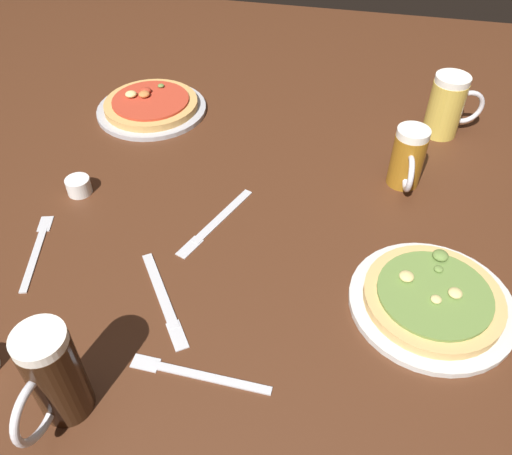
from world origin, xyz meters
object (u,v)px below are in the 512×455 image
ramekin_butter (79,186)px  fork_left (197,374)px  knife_right (216,222)px  beer_mug_amber (408,159)px  pizza_plate_near (433,299)px  pizza_plate_far (151,106)px  beer_mug_dark (447,106)px  fork_spare (37,249)px  knife_spare (163,299)px  beer_mug_pale (53,377)px

ramekin_butter → fork_left: (0.38, -0.37, -0.01)m
knife_right → beer_mug_amber: bearing=29.9°
pizza_plate_near → knife_right: (-0.42, 0.12, -0.01)m
pizza_plate_far → beer_mug_dark: (0.74, 0.06, 0.06)m
fork_left → fork_spare: 0.43m
fork_left → ramekin_butter: bearing=135.4°
beer_mug_amber → ramekin_butter: bearing=-165.2°
beer_mug_amber → knife_spare: size_ratio=0.69×
pizza_plate_far → beer_mug_pale: 0.84m
pizza_plate_near → knife_spare: (-0.46, -0.09, -0.01)m
fork_left → fork_spare: bearing=153.1°
beer_mug_amber → fork_left: beer_mug_amber is taller
fork_spare → beer_mug_amber: bearing=27.8°
pizza_plate_far → fork_spare: size_ratio=1.41×
beer_mug_dark → knife_spare: 0.82m
beer_mug_pale → knife_right: bearing=76.2°
knife_right → knife_spare: bearing=-99.9°
beer_mug_amber → beer_mug_pale: (-0.48, -0.65, 0.02)m
beer_mug_amber → ramekin_butter: size_ratio=2.62×
ramekin_butter → knife_right: (0.31, -0.03, -0.01)m
beer_mug_pale → fork_left: bearing=28.4°
beer_mug_dark → ramekin_butter: (-0.77, -0.41, -0.06)m
pizza_plate_far → beer_mug_dark: size_ratio=1.86×
beer_mug_amber → fork_spare: bearing=-152.2°
pizza_plate_near → beer_mug_pale: (-0.53, -0.31, 0.07)m
pizza_plate_near → beer_mug_amber: bearing=99.2°
beer_mug_amber → fork_left: (-0.30, -0.56, -0.06)m
pizza_plate_far → knife_right: pizza_plate_far is taller
ramekin_butter → fork_left: 0.53m
ramekin_butter → knife_spare: (0.28, -0.24, -0.01)m
ramekin_butter → beer_mug_dark: bearing=27.8°
knife_spare → beer_mug_dark: bearing=52.7°
pizza_plate_far → ramekin_butter: pizza_plate_far is taller
beer_mug_pale → knife_right: (0.11, 0.44, -0.08)m
pizza_plate_near → beer_mug_amber: size_ratio=2.09×
fork_spare → fork_left: bearing=-26.9°
pizza_plate_near → knife_right: size_ratio=1.27×
pizza_plate_near → pizza_plate_far: (-0.70, 0.51, 0.00)m
pizza_plate_near → pizza_plate_far: bearing=144.3°
pizza_plate_far → knife_spare: size_ratio=1.43×
fork_spare → pizza_plate_near: bearing=1.9°
pizza_plate_far → knife_spare: pizza_plate_far is taller
beer_mug_dark → fork_left: bearing=-116.7°
pizza_plate_far → knife_right: size_ratio=1.26×
pizza_plate_far → beer_mug_pale: beer_mug_pale is taller
fork_spare → knife_spare: 0.29m
pizza_plate_near → knife_spare: size_ratio=1.44×
fork_left → pizza_plate_near: bearing=31.4°
beer_mug_dark → beer_mug_amber: (-0.09, -0.23, -0.01)m
pizza_plate_far → fork_spare: 0.53m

